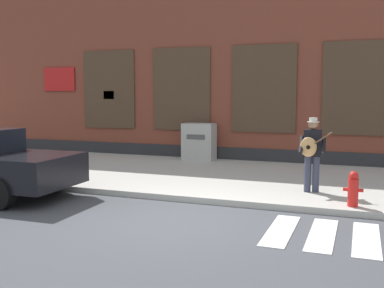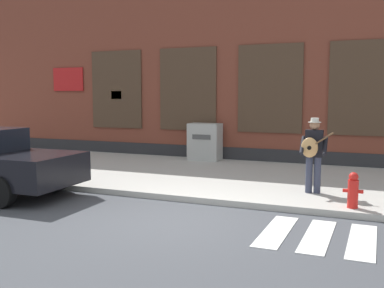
% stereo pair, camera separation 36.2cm
% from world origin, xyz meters
% --- Properties ---
extents(ground_plane, '(160.00, 160.00, 0.00)m').
position_xyz_m(ground_plane, '(0.00, 0.00, 0.00)').
color(ground_plane, '#424449').
extents(sidewalk, '(28.00, 5.77, 0.13)m').
position_xyz_m(sidewalk, '(0.00, 4.20, 0.07)').
color(sidewalk, '#ADAAA3').
rests_on(sidewalk, ground).
extents(building_backdrop, '(28.00, 4.06, 7.97)m').
position_xyz_m(building_backdrop, '(-0.00, 9.08, 3.98)').
color(building_backdrop, brown).
rests_on(building_backdrop, ground).
extents(busker, '(0.72, 0.54, 1.68)m').
position_xyz_m(busker, '(2.01, 2.71, 1.08)').
color(busker, '#33384C').
rests_on(busker, sidewalk).
extents(utility_box, '(1.06, 0.66, 1.23)m').
position_xyz_m(utility_box, '(-2.08, 6.63, 0.75)').
color(utility_box, '#ADADA8').
rests_on(utility_box, sidewalk).
extents(fire_hydrant, '(0.38, 0.20, 0.70)m').
position_xyz_m(fire_hydrant, '(2.92, 1.66, 0.48)').
color(fire_hydrant, red).
rests_on(fire_hydrant, sidewalk).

